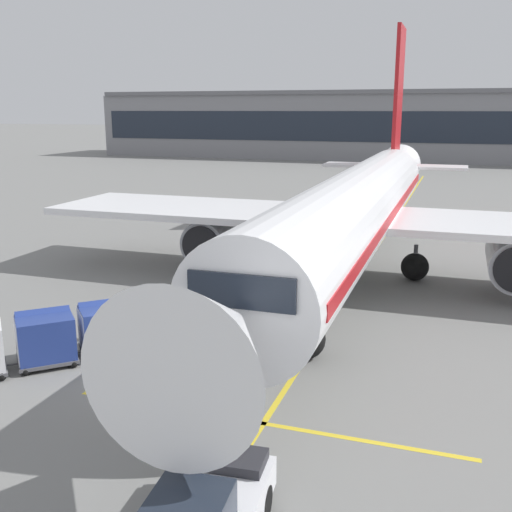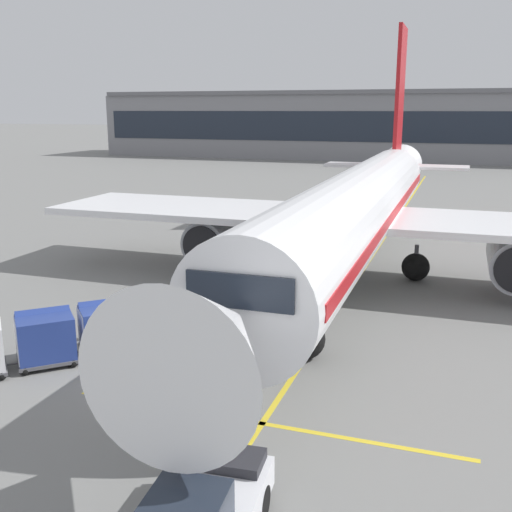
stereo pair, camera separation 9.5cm
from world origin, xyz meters
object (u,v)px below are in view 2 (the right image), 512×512
object	(u,v)px
baggage_cart_lead	(107,327)
safety_cone_wingtip	(244,261)
ground_crew_by_carts	(145,321)
ground_crew_wingwalker	(120,314)
parked_airplane	(358,209)
belt_loader	(204,314)
ground_crew_by_loader	(203,314)
safety_cone_nose_mark	(232,273)
ground_crew_marshaller	(90,336)
safety_cone_engine_keepout	(255,274)
baggage_cart_second	(45,337)

from	to	relation	value
baggage_cart_lead	safety_cone_wingtip	size ratio (longest dim) A/B	3.22
ground_crew_by_carts	ground_crew_wingwalker	xyz separation A→B (m)	(-1.35, 0.40, 0.00)
parked_airplane	ground_crew_wingwalker	world-z (taller)	parked_airplane
belt_loader	ground_crew_by_loader	xyz separation A→B (m)	(0.19, -0.51, 0.17)
belt_loader	ground_crew_wingwalker	world-z (taller)	belt_loader
ground_crew_by_loader	baggage_cart_lead	bearing A→B (deg)	-138.70
parked_airplane	ground_crew_by_loader	size ratio (longest dim) A/B	25.39
ground_crew_by_loader	safety_cone_nose_mark	size ratio (longest dim) A/B	2.37
ground_crew_wingwalker	safety_cone_wingtip	bearing A→B (deg)	85.64
ground_crew_wingwalker	ground_crew_marshaller	bearing A→B (deg)	-83.61
parked_airplane	ground_crew_by_carts	bearing A→B (deg)	-116.97
baggage_cart_lead	safety_cone_engine_keepout	world-z (taller)	baggage_cart_lead
ground_crew_by_carts	ground_crew_marshaller	world-z (taller)	same
ground_crew_marshaller	safety_cone_nose_mark	distance (m)	11.86
baggage_cart_second	ground_crew_wingwalker	world-z (taller)	baggage_cart_second
baggage_cart_lead	ground_crew_by_loader	bearing A→B (deg)	41.30
baggage_cart_second	safety_cone_wingtip	world-z (taller)	baggage_cart_second
parked_airplane	safety_cone_engine_keepout	size ratio (longest dim) A/B	60.59
ground_crew_by_carts	safety_cone_wingtip	world-z (taller)	ground_crew_by_carts
ground_crew_by_loader	safety_cone_nose_mark	xyz separation A→B (m)	(-2.01, 8.39, -0.64)
belt_loader	ground_crew_wingwalker	xyz separation A→B (m)	(-2.91, -1.54, 0.17)
safety_cone_engine_keepout	ground_crew_by_loader	bearing A→B (deg)	-84.84
baggage_cart_second	ground_crew_wingwalker	size ratio (longest dim) A/B	1.46
baggage_cart_second	safety_cone_nose_mark	distance (m)	12.65
ground_crew_by_carts	ground_crew_wingwalker	world-z (taller)	same
ground_crew_by_carts	safety_cone_nose_mark	xyz separation A→B (m)	(-0.25, 9.81, -0.64)
parked_airplane	safety_cone_wingtip	distance (m)	7.32
belt_loader	baggage_cart_lead	xyz separation A→B (m)	(-2.59, -2.95, 0.18)
baggage_cart_second	ground_crew_wingwalker	distance (m)	3.23
baggage_cart_lead	ground_crew_by_loader	size ratio (longest dim) A/B	1.46
belt_loader	safety_cone_engine_keepout	xyz separation A→B (m)	(-0.57, 7.95, -0.47)
safety_cone_nose_mark	baggage_cart_second	bearing A→B (deg)	-100.40
parked_airplane	ground_crew_by_loader	bearing A→B (deg)	-112.28
parked_airplane	belt_loader	distance (m)	11.22
ground_crew_marshaller	safety_cone_wingtip	bearing A→B (deg)	87.45
safety_cone_nose_mark	safety_cone_wingtip	bearing A→B (deg)	94.72
ground_crew_by_loader	ground_crew_wingwalker	xyz separation A→B (m)	(-3.11, -1.03, 0.00)
safety_cone_engine_keepout	safety_cone_wingtip	xyz separation A→B (m)	(-1.44, 2.34, 0.03)
ground_crew_wingwalker	safety_cone_engine_keepout	size ratio (longest dim) A/B	2.39
parked_airplane	baggage_cart_second	xyz separation A→B (m)	(-8.54, -14.41, -2.82)
safety_cone_nose_mark	ground_crew_by_carts	bearing A→B (deg)	-88.54
parked_airplane	baggage_cart_lead	xyz separation A→B (m)	(-7.03, -12.81, -2.82)
baggage_cart_second	safety_cone_wingtip	bearing A→B (deg)	82.02
baggage_cart_second	ground_crew_by_carts	xyz separation A→B (m)	(2.53, 2.61, -0.00)
baggage_cart_second	safety_cone_engine_keepout	xyz separation A→B (m)	(3.52, 12.49, -0.64)
baggage_cart_second	baggage_cart_lead	bearing A→B (deg)	46.66
parked_airplane	safety_cone_nose_mark	bearing A→B (deg)	-162.41
ground_crew_wingwalker	safety_cone_wingtip	distance (m)	11.88
ground_crew_by_carts	parked_airplane	bearing A→B (deg)	63.03
ground_crew_marshaller	safety_cone_wingtip	distance (m)	14.25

